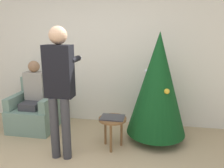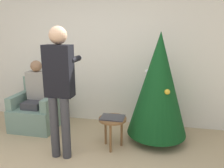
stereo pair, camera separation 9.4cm
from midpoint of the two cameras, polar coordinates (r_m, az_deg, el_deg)
wall_back at (r=4.13m, az=-2.94°, el=8.35°), size 8.00×0.06×2.70m
christmas_tree at (r=3.44m, az=12.80°, el=-0.12°), size 0.93×0.93×1.73m
armchair at (r=4.27m, az=-18.10°, el=-6.52°), size 0.76×0.75×0.89m
person_seated at (r=4.14m, az=-18.63°, el=-1.99°), size 0.36×0.46×1.22m
person_standing at (r=2.98m, az=-12.72°, el=0.63°), size 0.39×0.57×1.80m
side_stool at (r=3.30m, az=0.98°, el=-10.09°), size 0.42×0.42×0.48m
laptop at (r=3.27m, az=0.99°, el=-8.73°), size 0.35×0.26×0.02m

